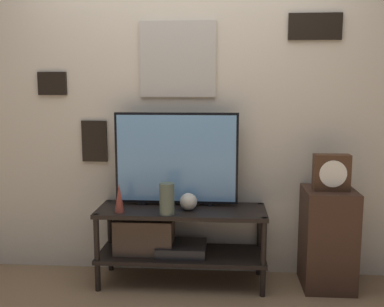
% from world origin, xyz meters
% --- Properties ---
extents(ground_plane, '(12.00, 12.00, 0.00)m').
position_xyz_m(ground_plane, '(0.00, 0.00, 0.00)').
color(ground_plane, '#846647').
extents(wall_back, '(6.40, 0.08, 2.70)m').
position_xyz_m(wall_back, '(-0.00, 0.52, 1.35)').
color(wall_back, beige).
rests_on(wall_back, ground_plane).
extents(media_console, '(1.23, 0.43, 0.57)m').
position_xyz_m(media_console, '(-0.10, 0.26, 0.36)').
color(media_console, black).
rests_on(media_console, ground_plane).
extents(television, '(0.92, 0.05, 0.70)m').
position_xyz_m(television, '(-0.05, 0.35, 0.92)').
color(television, black).
rests_on(television, media_console).
extents(vase_slim_bronze, '(0.07, 0.07, 0.21)m').
position_xyz_m(vase_slim_bronze, '(-0.43, 0.13, 0.67)').
color(vase_slim_bronze, brown).
rests_on(vase_slim_bronze, media_console).
extents(vase_round_glass, '(0.13, 0.13, 0.13)m').
position_xyz_m(vase_round_glass, '(0.05, 0.22, 0.63)').
color(vase_round_glass, beige).
rests_on(vase_round_glass, media_console).
extents(vase_tall_ceramic, '(0.10, 0.10, 0.22)m').
position_xyz_m(vase_tall_ceramic, '(-0.09, 0.10, 0.68)').
color(vase_tall_ceramic, '#4C5647').
rests_on(vase_tall_ceramic, media_console).
extents(side_table, '(0.36, 0.39, 0.73)m').
position_xyz_m(side_table, '(1.06, 0.27, 0.36)').
color(side_table, '#382319').
rests_on(side_table, ground_plane).
extents(mantel_clock, '(0.25, 0.11, 0.26)m').
position_xyz_m(mantel_clock, '(1.06, 0.24, 0.85)').
color(mantel_clock, '#422819').
rests_on(mantel_clock, side_table).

